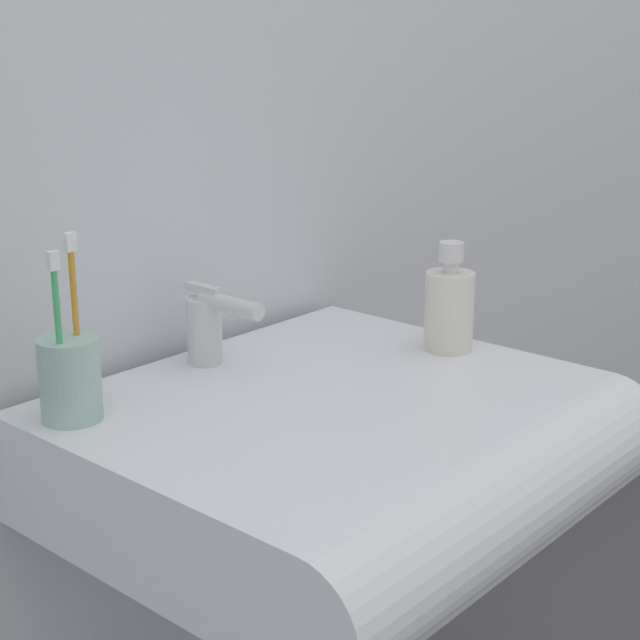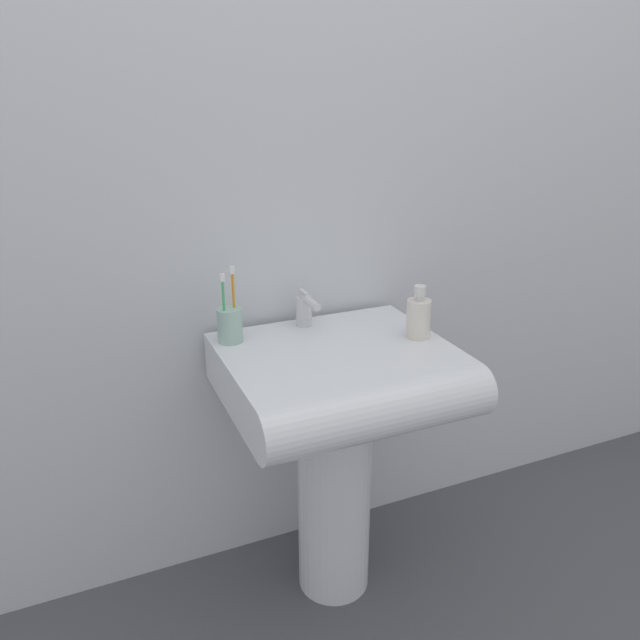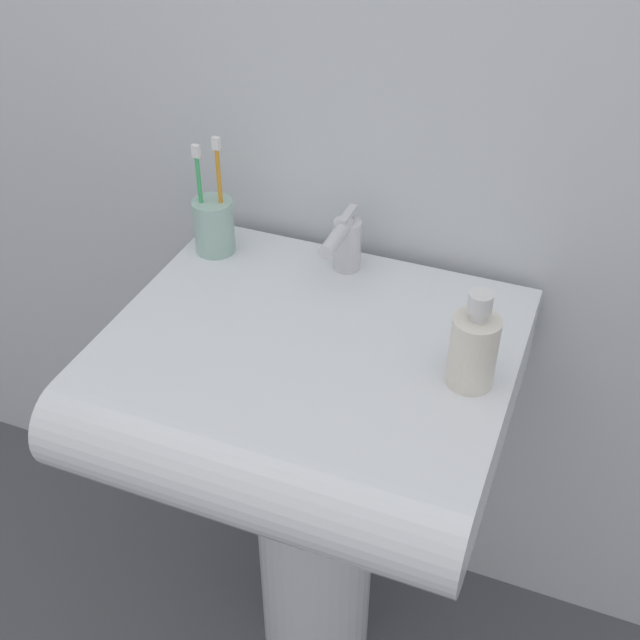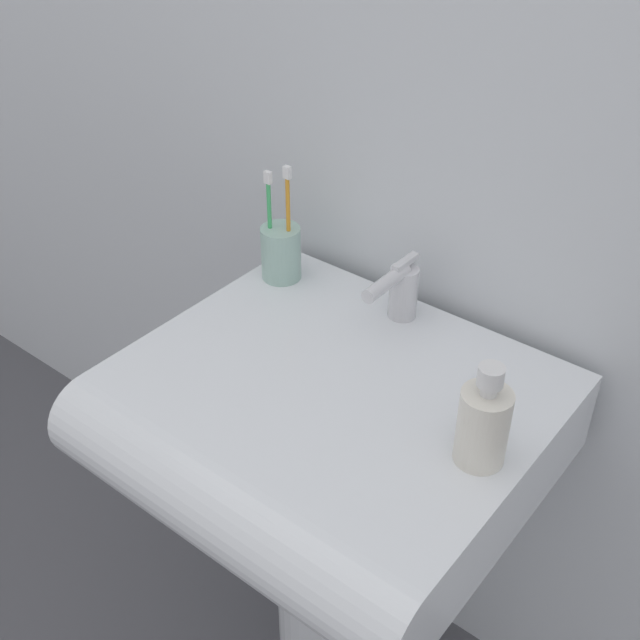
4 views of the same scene
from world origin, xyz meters
TOP-DOWN VIEW (x-y plane):
  - wall_back at (0.00, 0.28)m, footprint 5.00×0.05m
  - sink_basin at (0.00, -0.05)m, footprint 0.58×0.53m
  - faucet at (-0.02, 0.17)m, footprint 0.04×0.13m
  - toothbrush_cup at (-0.24, 0.15)m, footprint 0.07×0.07m
  - soap_bottle at (0.23, -0.02)m, footprint 0.06×0.06m

SIDE VIEW (x-z plane):
  - sink_basin at x=0.00m, z-range 0.64..0.77m
  - toothbrush_cup at x=-0.24m, z-range 0.72..0.92m
  - faucet at x=-0.02m, z-range 0.77..0.87m
  - soap_bottle at x=0.23m, z-range 0.75..0.90m
  - wall_back at x=0.00m, z-range 0.00..2.40m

